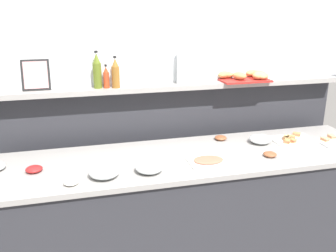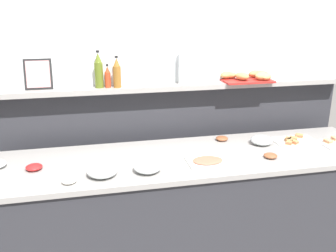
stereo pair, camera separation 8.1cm
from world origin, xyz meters
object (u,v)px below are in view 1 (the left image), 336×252
at_px(glass_bowl_large, 149,167).
at_px(condiment_bowl_red, 221,138).
at_px(glass_bowl_extra, 260,139).
at_px(hot_sauce_bottle, 106,78).
at_px(glass_bowl_medium, 104,172).
at_px(olive_oil_bottle, 97,72).
at_px(condiment_bowl_dark, 270,154).
at_px(framed_picture, 36,75).
at_px(cold_cuts_platter, 208,161).
at_px(vinegar_bottle_amber, 116,74).
at_px(bread_basket, 246,76).
at_px(condiment_bowl_cream, 71,182).
at_px(water_carafe, 183,67).
at_px(sandwich_platter_front, 292,139).
at_px(condiment_bowl_teal, 34,169).

xyz_separation_m(glass_bowl_large, condiment_bowl_red, (0.66, 0.44, -0.02)).
height_order(glass_bowl_extra, hot_sauce_bottle, hot_sauce_bottle).
xyz_separation_m(glass_bowl_medium, olive_oil_bottle, (0.03, 0.66, 0.51)).
bearing_deg(condiment_bowl_red, condiment_bowl_dark, -62.26).
bearing_deg(condiment_bowl_dark, framed_picture, 157.14).
bearing_deg(cold_cuts_platter, hot_sauce_bottle, 135.88).
bearing_deg(vinegar_bottle_amber, bread_basket, 2.21).
distance_m(cold_cuts_platter, condiment_bowl_red, 0.45).
relative_size(condiment_bowl_cream, bread_basket, 0.19).
distance_m(cold_cuts_platter, glass_bowl_medium, 0.70).
bearing_deg(cold_cuts_platter, glass_bowl_extra, 25.33).
height_order(glass_bowl_large, hot_sauce_bottle, hot_sauce_bottle).
bearing_deg(condiment_bowl_dark, vinegar_bottle_amber, 148.95).
xyz_separation_m(condiment_bowl_cream, olive_oil_bottle, (0.23, 0.71, 0.52)).
bearing_deg(glass_bowl_large, glass_bowl_extra, 17.75).
distance_m(glass_bowl_medium, vinegar_bottle_amber, 0.82).
relative_size(olive_oil_bottle, framed_picture, 1.25).
relative_size(cold_cuts_platter, condiment_bowl_dark, 2.94).
bearing_deg(water_carafe, sandwich_platter_front, -25.06).
bearing_deg(condiment_bowl_red, vinegar_bottle_amber, 165.76).
height_order(glass_bowl_large, condiment_bowl_teal, glass_bowl_large).
bearing_deg(condiment_bowl_red, condiment_bowl_teal, -169.42).
bearing_deg(glass_bowl_large, condiment_bowl_teal, 165.59).
distance_m(condiment_bowl_dark, bread_basket, 0.78).
xyz_separation_m(condiment_bowl_red, bread_basket, (0.30, 0.24, 0.44)).
relative_size(condiment_bowl_dark, framed_picture, 0.42).
distance_m(condiment_bowl_teal, hot_sauce_bottle, 0.84).
distance_m(cold_cuts_platter, condiment_bowl_dark, 0.45).
xyz_separation_m(glass_bowl_extra, condiment_bowl_red, (-0.27, 0.14, -0.01)).
bearing_deg(condiment_bowl_cream, sandwich_platter_front, 11.62).
bearing_deg(framed_picture, condiment_bowl_dark, -22.86).
bearing_deg(glass_bowl_large, cold_cuts_platter, 7.62).
distance_m(condiment_bowl_cream, vinegar_bottle_amber, 0.93).
height_order(glass_bowl_large, condiment_bowl_red, glass_bowl_large).
distance_m(condiment_bowl_cream, condiment_bowl_teal, 0.33).
relative_size(sandwich_platter_front, glass_bowl_extra, 2.00).
height_order(vinegar_bottle_amber, hot_sauce_bottle, vinegar_bottle_amber).
distance_m(condiment_bowl_cream, water_carafe, 1.25).
bearing_deg(condiment_bowl_dark, cold_cuts_platter, 178.05).
xyz_separation_m(sandwich_platter_front, framed_picture, (-1.88, 0.41, 0.52)).
xyz_separation_m(olive_oil_bottle, water_carafe, (0.66, 0.00, 0.01)).
xyz_separation_m(sandwich_platter_front, bread_basket, (-0.23, 0.39, 0.44)).
height_order(hot_sauce_bottle, bread_basket, hot_sauce_bottle).
height_order(condiment_bowl_red, vinegar_bottle_amber, vinegar_bottle_amber).
relative_size(glass_bowl_medium, hot_sauce_bottle, 1.08).
height_order(glass_bowl_medium, glass_bowl_extra, glass_bowl_medium).
height_order(condiment_bowl_red, hot_sauce_bottle, hot_sauce_bottle).
bearing_deg(water_carafe, cold_cuts_platter, -88.78).
xyz_separation_m(glass_bowl_extra, framed_picture, (-1.61, 0.40, 0.50)).
bearing_deg(condiment_bowl_cream, olive_oil_bottle, 72.27).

